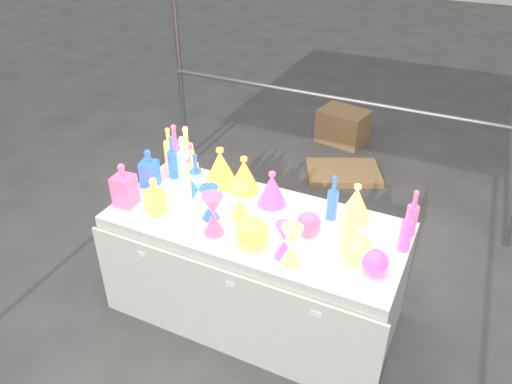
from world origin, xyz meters
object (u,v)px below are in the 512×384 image
at_px(cardboard_box_closed, 343,126).
at_px(hourglass_0, 213,214).
at_px(display_table, 255,268).
at_px(lampshade_0, 220,166).
at_px(globe_0, 252,234).
at_px(bottle_0, 169,147).
at_px(decanter_0, 155,196).

height_order(cardboard_box_closed, hourglass_0, hourglass_0).
distance_m(display_table, cardboard_box_closed, 2.74).
bearing_deg(lampshade_0, globe_0, -30.99).
height_order(display_table, hourglass_0, hourglass_0).
xyz_separation_m(display_table, cardboard_box_closed, (-0.25, 2.72, -0.19)).
xyz_separation_m(display_table, globe_0, (0.08, -0.21, 0.45)).
relative_size(bottle_0, globe_0, 1.51).
height_order(cardboard_box_closed, globe_0, globe_0).
xyz_separation_m(decanter_0, globe_0, (0.67, -0.03, -0.05)).
bearing_deg(display_table, hourglass_0, -128.77).
height_order(display_table, lampshade_0, lampshade_0).
height_order(cardboard_box_closed, bottle_0, bottle_0).
xyz_separation_m(hourglass_0, globe_0, (0.25, -0.01, -0.05)).
height_order(display_table, globe_0, globe_0).
distance_m(bottle_0, hourglass_0, 0.89).
xyz_separation_m(display_table, lampshade_0, (-0.40, 0.29, 0.51)).
relative_size(display_table, globe_0, 9.62).
bearing_deg(lampshade_0, display_table, -20.87).
bearing_deg(hourglass_0, lampshade_0, 114.83).
bearing_deg(decanter_0, globe_0, 15.91).
distance_m(cardboard_box_closed, hourglass_0, 3.01).
xyz_separation_m(bottle_0, globe_0, (0.93, -0.57, -0.07)).
xyz_separation_m(decanter_0, hourglass_0, (0.42, -0.02, 0.00)).
distance_m(display_table, globe_0, 0.51).
height_order(bottle_0, lampshade_0, bottle_0).
bearing_deg(globe_0, decanter_0, 177.84).
distance_m(display_table, decanter_0, 0.79).
xyz_separation_m(cardboard_box_closed, decanter_0, (-0.34, -2.91, 0.69)).
height_order(cardboard_box_closed, decanter_0, decanter_0).
relative_size(cardboard_box_closed, bottle_0, 1.75).
relative_size(cardboard_box_closed, decanter_0, 2.02).
height_order(display_table, bottle_0, bottle_0).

